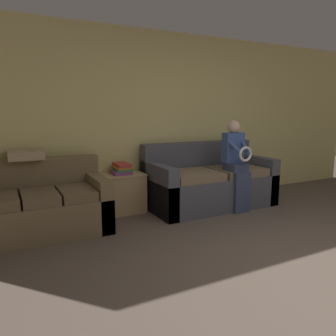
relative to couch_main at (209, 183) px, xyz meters
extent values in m
cube|color=#DBCC7F|center=(-0.33, 0.51, 0.94)|extent=(7.71, 0.06, 2.55)
cube|color=#4C4C56|center=(0.00, -0.04, -0.11)|extent=(1.87, 0.91, 0.46)
cube|color=#4C4C56|center=(0.00, 0.32, 0.36)|extent=(1.87, 0.20, 0.47)
cube|color=#4C4C56|center=(-0.86, -0.04, 0.01)|extent=(0.16, 0.91, 0.70)
cube|color=#4C4C56|center=(0.86, -0.04, 0.01)|extent=(0.16, 0.91, 0.70)
cube|color=#7A664C|center=(-0.39, -0.14, 0.18)|extent=(0.73, 0.67, 0.11)
cube|color=#7A664C|center=(0.39, -0.14, 0.18)|extent=(0.73, 0.67, 0.11)
cube|color=brown|center=(-2.39, -0.08, -0.13)|extent=(1.53, 0.85, 0.41)
cube|color=brown|center=(-2.39, 0.25, 0.29)|extent=(1.53, 0.20, 0.43)
cube|color=brown|center=(-1.71, -0.08, -0.03)|extent=(0.16, 0.85, 0.62)
cube|color=brown|center=(-2.39, -0.18, 0.13)|extent=(0.38, 0.61, 0.11)
cube|color=brown|center=(-1.99, -0.18, 0.13)|extent=(0.38, 0.61, 0.11)
cube|color=#384260|center=(0.20, -0.50, -0.05)|extent=(0.26, 0.10, 0.57)
cube|color=#384260|center=(0.20, -0.36, 0.29)|extent=(0.26, 0.28, 0.11)
cube|color=#3D5693|center=(0.20, -0.29, 0.56)|extent=(0.30, 0.14, 0.42)
sphere|color=#DBB293|center=(0.20, -0.29, 0.85)|extent=(0.18, 0.18, 0.18)
torus|color=white|center=(0.20, -0.56, 0.49)|extent=(0.21, 0.04, 0.21)
cylinder|color=#3D5693|center=(0.11, -0.42, 0.59)|extent=(0.12, 0.31, 0.23)
cylinder|color=#3D5693|center=(0.30, -0.42, 0.59)|extent=(0.12, 0.31, 0.23)
cube|color=tan|center=(-1.27, 0.25, -0.06)|extent=(0.58, 0.39, 0.55)
cube|color=tan|center=(-1.27, 0.25, 0.20)|extent=(0.60, 0.41, 0.02)
cube|color=#7A4284|center=(-1.28, 0.25, 0.24)|extent=(0.25, 0.25, 0.05)
cube|color=#3D8451|center=(-1.26, 0.24, 0.28)|extent=(0.23, 0.25, 0.03)
cube|color=orange|center=(-1.27, 0.25, 0.31)|extent=(0.20, 0.30, 0.03)
cube|color=#BC3833|center=(-1.27, 0.25, 0.34)|extent=(0.19, 0.32, 0.04)
cube|color=tan|center=(-2.47, 0.25, 0.55)|extent=(0.40, 0.40, 0.10)
camera|label=1|loc=(-2.74, -3.97, 1.07)|focal=35.00mm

